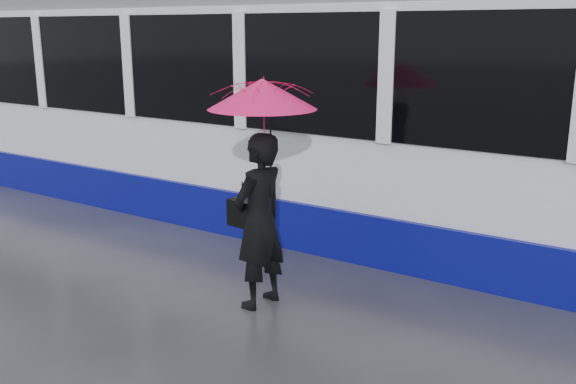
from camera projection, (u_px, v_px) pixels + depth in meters
The scene contains 6 objects.
ground at pixel (267, 290), 6.87m from camera, with size 90.00×90.00×0.00m, color #27272B.
rails at pixel (371, 230), 8.89m from camera, with size 34.00×1.51×0.02m.
tram at pixel (465, 120), 7.84m from camera, with size 26.00×2.56×3.35m.
woman at pixel (259, 221), 6.31m from camera, with size 0.64×0.42×1.76m, color black.
umbrella at pixel (262, 115), 6.02m from camera, with size 1.13×1.13×1.19m.
handbag at pixel (243, 213), 6.43m from camera, with size 0.33×0.17×0.45m.
Camera 1 is at (3.70, -5.21, 2.72)m, focal length 40.00 mm.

